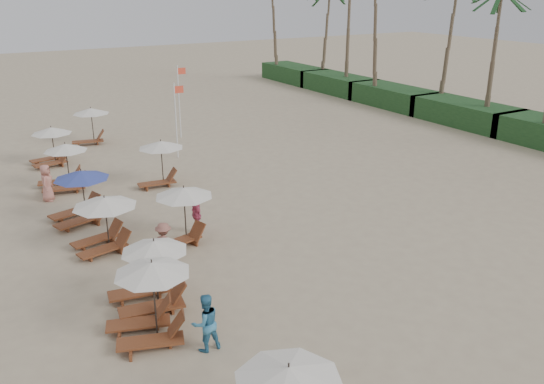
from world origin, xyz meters
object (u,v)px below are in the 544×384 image
beachgoer_mid_b (164,244)px  lounger_station_6 (50,146)px  inland_station_0 (182,209)px  lounger_station_4 (78,197)px  inland_station_2 (90,122)px  beachgoer_far_b (47,183)px  lounger_station_3 (101,222)px  lounger_station_5 (63,169)px  inland_station_1 (159,158)px  flag_pole_near (176,117)px  lounger_station_1 (147,302)px  beachgoer_mid_a (206,323)px  lounger_station_2 (148,277)px  beachgoer_far_a (196,214)px

beachgoer_mid_b → lounger_station_6: bearing=-42.1°
inland_station_0 → lounger_station_4: bearing=124.2°
inland_station_2 → beachgoer_far_b: size_ratio=1.54×
lounger_station_3 → lounger_station_5: size_ratio=1.02×
inland_station_2 → beachgoer_far_b: inland_station_2 is taller
lounger_station_4 → beachgoer_mid_b: size_ratio=1.68×
inland_station_1 → flag_pole_near: bearing=57.8°
lounger_station_3 → lounger_station_5: lounger_station_5 is taller
lounger_station_3 → beachgoer_mid_b: (1.54, -2.35, -0.33)m
lounger_station_1 → beachgoer_mid_a: lounger_station_1 is taller
beachgoer_mid_a → flag_pole_near: size_ratio=0.39×
lounger_station_3 → beachgoer_far_b: bearing=97.0°
inland_station_1 → inland_station_2: size_ratio=0.98×
beachgoer_far_b → lounger_station_2: bearing=-149.7°
inland_station_2 → beachgoer_mid_b: inland_station_2 is taller
beachgoer_far_b → flag_pole_near: size_ratio=0.40×
beachgoer_mid_b → flag_pole_near: 13.62m
lounger_station_4 → inland_station_2: size_ratio=1.01×
lounger_station_5 → inland_station_2: lounger_station_5 is taller
flag_pole_near → lounger_station_4: bearing=-136.6°
lounger_station_2 → inland_station_0: (2.64, 3.68, 0.44)m
inland_station_0 → beachgoer_far_a: size_ratio=1.61×
beachgoer_far_a → lounger_station_4: bearing=-128.0°
lounger_station_2 → beachgoer_mid_b: lounger_station_2 is taller
lounger_station_5 → flag_pole_near: size_ratio=0.59×
inland_station_0 → flag_pole_near: flag_pole_near is taller
lounger_station_5 → beachgoer_far_a: lounger_station_5 is taller
flag_pole_near → lounger_station_2: bearing=-115.1°
lounger_station_4 → lounger_station_3: bearing=-87.7°
beachgoer_mid_a → beachgoer_far_a: (2.93, 7.31, -0.03)m
lounger_station_5 → lounger_station_6: 4.57m
inland_station_2 → beachgoer_mid_b: size_ratio=1.66×
beachgoer_far_a → lounger_station_5: bearing=-151.0°
lounger_station_3 → lounger_station_4: 3.21m
inland_station_0 → beachgoer_mid_b: (-1.24, -1.28, -0.65)m
inland_station_2 → flag_pole_near: size_ratio=0.62×
inland_station_1 → inland_station_2: same height
lounger_station_6 → beachgoer_mid_a: size_ratio=1.46×
lounger_station_2 → beachgoer_mid_a: lounger_station_2 is taller
inland_station_1 → inland_station_0: bearing=-103.4°
beachgoer_mid_b → flag_pole_near: (5.51, 12.35, 1.60)m
lounger_station_1 → flag_pole_near: size_ratio=0.57×
inland_station_1 → lounger_station_1: bearing=-111.7°
beachgoer_mid_b → lounger_station_1: bearing=107.3°
inland_station_2 → beachgoer_far_b: 10.07m
beachgoer_mid_b → lounger_station_4: bearing=-29.7°
lounger_station_2 → lounger_station_1: bearing=-109.8°
lounger_station_4 → lounger_station_6: lounger_station_4 is taller
lounger_station_6 → beachgoer_mid_b: (1.11, -14.58, -0.31)m
lounger_station_6 → lounger_station_3: bearing=-92.0°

